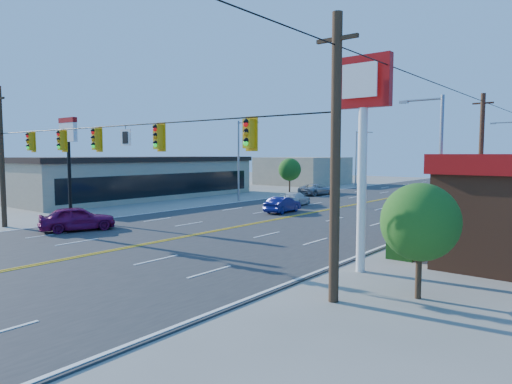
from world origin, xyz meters
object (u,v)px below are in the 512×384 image
Objects in this scene: pizza_hut_sign at (69,147)px; car_blue at (283,205)px; car_silver at (317,190)px; signal_span at (109,150)px; car_white at (295,199)px; car_magenta at (77,219)px; kfc_pylon at (363,120)px.

car_blue is at bearing 54.64° from pizza_hut_sign.
car_blue is 16.35m from car_silver.
signal_span reaches higher than car_white.
signal_span reaches higher than car_magenta.
car_magenta is (-6.54, 2.00, -4.14)m from signal_span.
signal_span is 5.85× the size of car_white.
car_silver is at bearing -81.36° from car_white.
kfc_pylon is 1.81× the size of car_silver.
kfc_pylon is 2.04× the size of car_white.
kfc_pylon is at bearing 132.59° from car_silver.
signal_span is at bearing 112.25° from car_silver.
car_magenta is 0.93× the size of car_silver.
car_magenta reaches higher than car_silver.
pizza_hut_sign is 16.38m from car_blue.
car_blue is 0.91× the size of car_white.
pizza_hut_sign is 1.80× the size of car_blue.
car_blue is at bearing -86.18° from car_magenta.
pizza_hut_sign reaches higher than car_magenta.
car_blue is at bearing 135.14° from kfc_pylon.
car_white is (2.73, 19.69, -0.14)m from car_magenta.
pizza_hut_sign is at bearing 180.00° from kfc_pylon.
car_white is 0.89× the size of car_silver.
pizza_hut_sign is (-22.00, 0.00, -0.86)m from kfc_pylon.
kfc_pylon is 1.94× the size of car_magenta.
car_magenta reaches higher than car_blue.
signal_span is 2.86× the size of kfc_pylon.
signal_span reaches higher than car_blue.
car_silver reaches higher than car_white.
car_silver is (-18.88, 28.05, -5.39)m from kfc_pylon.
signal_span is 5.56× the size of car_magenta.
pizza_hut_sign is 1.57× the size of car_magenta.
pizza_hut_sign reaches higher than car_white.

